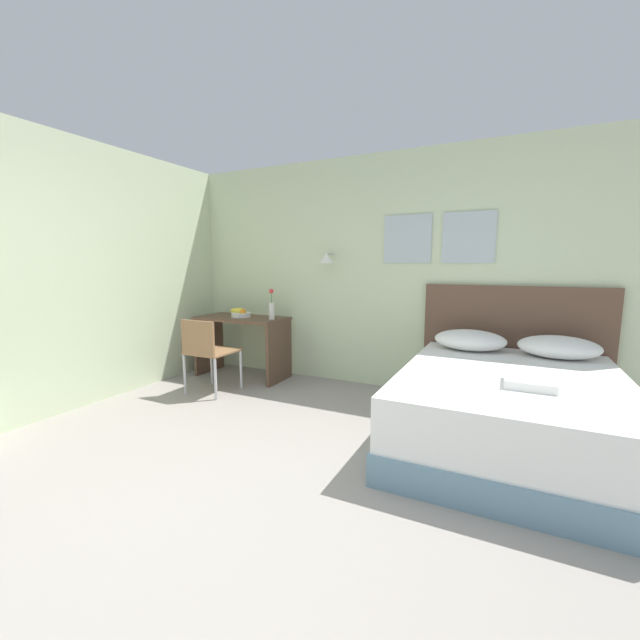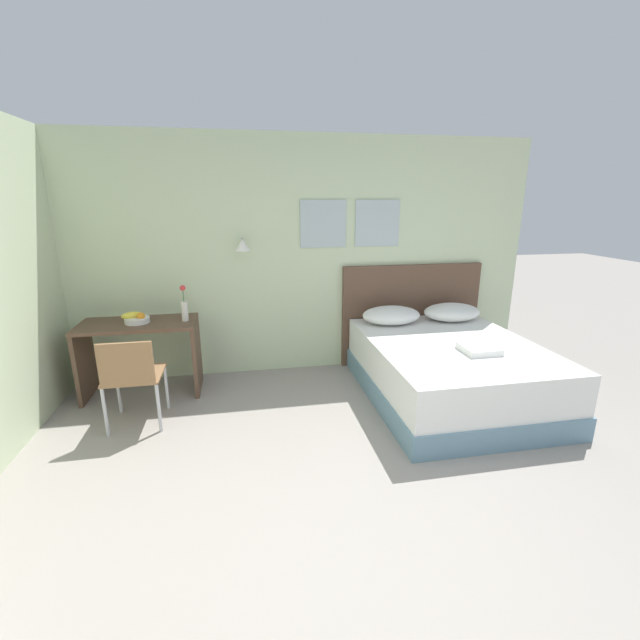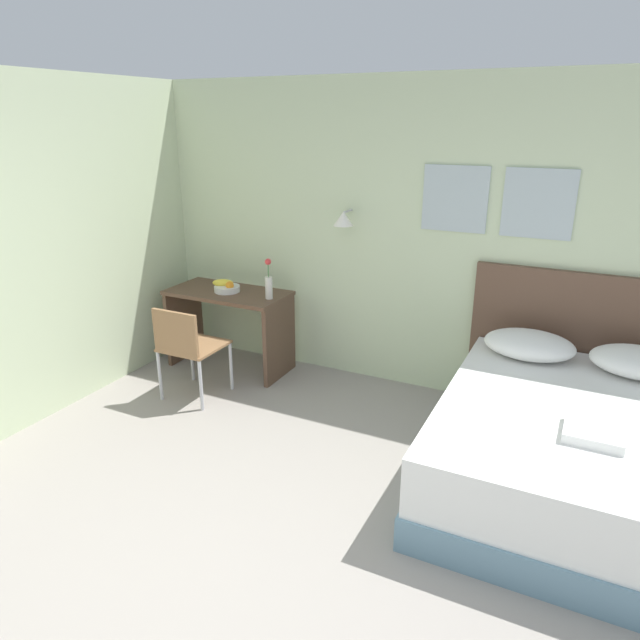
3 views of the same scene
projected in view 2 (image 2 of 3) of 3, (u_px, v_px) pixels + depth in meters
ground_plane at (360, 559)px, 2.43m from camera, size 24.00×24.00×0.00m
wall_back at (293, 257)px, 4.84m from camera, size 5.63×0.31×2.65m
bed at (449, 370)px, 4.33m from camera, size 1.61×2.05×0.60m
headboard at (411, 314)px, 5.24m from camera, size 1.73×0.06×1.22m
pillow_left at (391, 315)px, 4.85m from camera, size 0.66×0.47×0.20m
pillow_right at (452, 312)px, 4.98m from camera, size 0.66×0.47×0.20m
folded_towel_near_foot at (479, 349)px, 3.97m from camera, size 0.32×0.31×0.06m
desk at (140, 345)px, 4.37m from camera, size 1.14×0.57×0.77m
desk_chair at (131, 374)px, 3.70m from camera, size 0.47×0.47×0.84m
fruit_bowl at (136, 319)px, 4.28m from camera, size 0.27×0.24×0.11m
flower_vase at (184, 307)px, 4.33m from camera, size 0.07×0.07×0.37m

